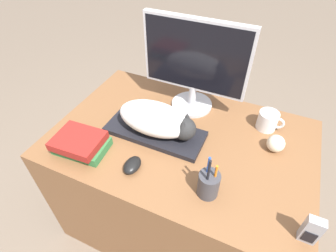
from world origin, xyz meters
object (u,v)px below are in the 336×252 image
object	(u,v)px
keyboard	(155,132)
baseball	(276,143)
book_stack	(80,143)
pen_cup	(209,184)
coffee_mug	(268,121)
computer_mouse	(132,165)
cat	(158,120)
monitor	(195,62)
phone	(311,230)

from	to	relation	value
keyboard	baseball	size ratio (longest dim) A/B	6.01
keyboard	baseball	distance (m)	0.52
book_stack	pen_cup	bearing A→B (deg)	1.72
coffee_mug	pen_cup	xyz separation A→B (m)	(-0.14, -0.45, 0.01)
computer_mouse	book_stack	distance (m)	0.25
computer_mouse	pen_cup	size ratio (longest dim) A/B	0.47
cat	book_stack	size ratio (longest dim) A/B	1.56
monitor	pen_cup	bearing A→B (deg)	-63.03
cat	pen_cup	size ratio (longest dim) A/B	1.80
monitor	phone	world-z (taller)	monitor
monitor	phone	size ratio (longest dim) A/B	4.26
monitor	book_stack	size ratio (longest dim) A/B	2.16
coffee_mug	book_stack	size ratio (longest dim) A/B	0.53
pen_cup	baseball	size ratio (longest dim) A/B	2.66
keyboard	phone	distance (m)	0.69
cat	keyboard	bearing A→B (deg)	-180.00
keyboard	book_stack	world-z (taller)	book_stack
cat	phone	xyz separation A→B (m)	(0.63, -0.23, -0.04)
monitor	coffee_mug	distance (m)	0.43
monitor	pen_cup	world-z (taller)	monitor
cat	pen_cup	world-z (taller)	pen_cup
baseball	computer_mouse	bearing A→B (deg)	-145.87
monitor	book_stack	world-z (taller)	monitor
keyboard	computer_mouse	world-z (taller)	computer_mouse
phone	book_stack	size ratio (longest dim) A/B	0.51
keyboard	pen_cup	size ratio (longest dim) A/B	2.26
cat	baseball	size ratio (longest dim) A/B	4.79
pen_cup	baseball	world-z (taller)	pen_cup
baseball	book_stack	world-z (taller)	book_stack
phone	book_stack	xyz separation A→B (m)	(-0.89, 0.02, -0.02)
computer_mouse	phone	bearing A→B (deg)	-1.65
keyboard	phone	size ratio (longest dim) A/B	3.87
coffee_mug	book_stack	bearing A→B (deg)	-146.19
coffee_mug	pen_cup	bearing A→B (deg)	-107.33
keyboard	phone	xyz separation A→B (m)	(0.65, -0.23, 0.04)
cat	coffee_mug	world-z (taller)	cat
computer_mouse	pen_cup	xyz separation A→B (m)	(0.30, 0.02, 0.03)
baseball	monitor	bearing A→B (deg)	162.01
keyboard	book_stack	bearing A→B (deg)	-138.46
monitor	coffee_mug	bearing A→B (deg)	-1.81
monitor	computer_mouse	xyz separation A→B (m)	(-0.07, -0.48, -0.23)
baseball	pen_cup	bearing A→B (deg)	-120.91
keyboard	baseball	xyz separation A→B (m)	(0.50, 0.12, 0.03)
monitor	phone	xyz separation A→B (m)	(0.57, -0.49, -0.19)
pen_cup	baseball	distance (m)	0.37
monitor	baseball	world-z (taller)	monitor
keyboard	monitor	size ratio (longest dim) A/B	0.91
keyboard	pen_cup	world-z (taller)	pen_cup
keyboard	cat	world-z (taller)	cat
keyboard	computer_mouse	xyz separation A→B (m)	(0.01, -0.21, 0.01)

